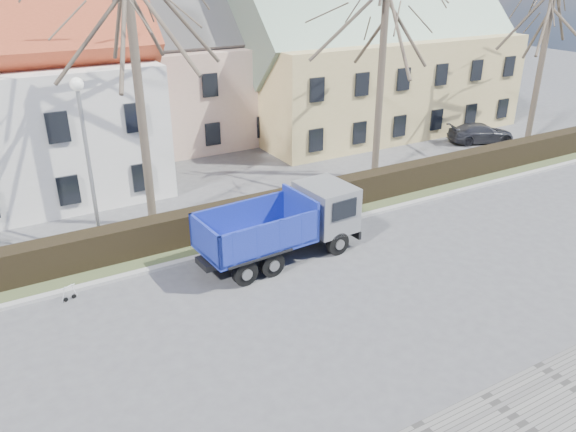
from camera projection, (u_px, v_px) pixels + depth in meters
ground at (292, 306)px, 18.45m from camera, size 120.00×120.00×0.00m
curb_far at (233, 248)px, 22.06m from camera, size 80.00×0.30×0.12m
grass_strip at (217, 233)px, 23.33m from camera, size 80.00×3.00×0.10m
hedge at (218, 222)px, 22.92m from camera, size 60.00×0.90×1.30m
building_pink at (185, 75)px, 34.42m from camera, size 10.80×8.80×8.00m
building_yellow at (371, 62)px, 37.39m from camera, size 18.80×10.80×8.50m
tree_1 at (137, 76)px, 21.65m from camera, size 9.20×9.20×12.65m
tree_2 at (381, 71)px, 27.44m from camera, size 8.00×8.00×11.00m
tree_3 at (542, 57)px, 33.00m from camera, size 7.60×7.60×10.45m
dump_truck at (275, 228)px, 20.86m from camera, size 6.66×2.85×2.61m
streetlight at (90, 169)px, 20.52m from camera, size 0.53×0.53×6.83m
cart_frame at (63, 294)px, 18.55m from camera, size 0.75×0.55×0.61m
parked_car_b at (481, 133)px, 35.06m from camera, size 4.43×3.01×1.19m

